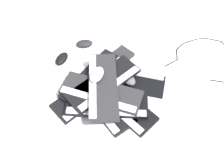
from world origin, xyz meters
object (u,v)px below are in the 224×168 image
(keyboard_1, at_px, (89,92))
(keyboard_7, at_px, (104,83))
(mouse_4, at_px, (84,44))
(keyboard_5, at_px, (107,105))
(keyboard_0, at_px, (102,67))
(mouse_3, at_px, (123,94))
(keyboard_6, at_px, (93,78))
(keyboard_9, at_px, (101,93))
(keyboard_8, at_px, (103,85))
(keyboard_2, at_px, (102,101))
(keyboard_3, at_px, (120,103))
(mouse_2, at_px, (97,74))
(keyboard_4, at_px, (127,80))
(mouse_1, at_px, (128,79))
(mouse_0, at_px, (62,59))

(keyboard_1, xyz_separation_m, keyboard_7, (0.00, -0.09, 0.06))
(keyboard_7, height_order, mouse_4, keyboard_7)
(keyboard_5, height_order, keyboard_7, keyboard_7)
(keyboard_0, xyz_separation_m, mouse_3, (-0.25, -0.07, 0.04))
(mouse_4, bearing_deg, keyboard_6, 97.88)
(keyboard_9, bearing_deg, keyboard_0, -12.40)
(keyboard_8, distance_m, mouse_3, 0.13)
(keyboard_8, xyz_separation_m, mouse_3, (-0.05, -0.10, -0.05))
(keyboard_1, height_order, keyboard_8, keyboard_8)
(mouse_3, bearing_deg, keyboard_2, -19.15)
(keyboard_3, bearing_deg, mouse_4, 13.30)
(keyboard_1, height_order, keyboard_7, keyboard_7)
(mouse_2, bearing_deg, keyboard_6, 48.20)
(keyboard_4, xyz_separation_m, keyboard_8, (-0.07, 0.16, 0.09))
(keyboard_6, bearing_deg, mouse_1, -106.68)
(keyboard_6, bearing_deg, keyboard_4, -101.03)
(keyboard_1, bearing_deg, keyboard_2, -137.53)
(mouse_0, bearing_deg, keyboard_6, 73.12)
(keyboard_0, xyz_separation_m, keyboard_1, (-0.17, 0.11, 0.00))
(mouse_2, bearing_deg, keyboard_2, -142.07)
(keyboard_0, xyz_separation_m, mouse_0, (0.12, 0.24, 0.01))
(keyboard_1, relative_size, keyboard_9, 1.01)
(keyboard_6, distance_m, mouse_4, 0.31)
(keyboard_0, distance_m, keyboard_9, 0.24)
(mouse_1, xyz_separation_m, mouse_2, (-0.00, 0.18, 0.09))
(keyboard_7, bearing_deg, mouse_1, -82.62)
(keyboard_4, relative_size, keyboard_9, 1.02)
(keyboard_8, bearing_deg, mouse_1, -71.62)
(keyboard_4, height_order, mouse_3, mouse_3)
(mouse_0, bearing_deg, mouse_2, 68.94)
(mouse_2, xyz_separation_m, mouse_3, (-0.10, -0.12, -0.09))
(keyboard_8, bearing_deg, mouse_2, 20.17)
(keyboard_4, bearing_deg, keyboard_2, 122.54)
(keyboard_5, bearing_deg, keyboard_7, -4.97)
(keyboard_0, relative_size, mouse_0, 4.09)
(mouse_0, relative_size, mouse_1, 1.00)
(keyboard_2, height_order, mouse_4, mouse_4)
(keyboard_1, relative_size, mouse_3, 4.15)
(keyboard_4, bearing_deg, keyboard_0, 43.57)
(keyboard_9, bearing_deg, keyboard_5, -164.22)
(keyboard_6, distance_m, mouse_0, 0.27)
(keyboard_0, height_order, keyboard_1, same)
(keyboard_7, bearing_deg, keyboard_8, 158.38)
(keyboard_2, xyz_separation_m, keyboard_3, (-0.04, -0.09, 0.00))
(mouse_1, bearing_deg, keyboard_3, -57.33)
(keyboard_8, height_order, mouse_1, keyboard_8)
(keyboard_4, distance_m, mouse_1, 0.04)
(keyboard_7, distance_m, keyboard_9, 0.07)
(keyboard_0, distance_m, keyboard_3, 0.28)
(mouse_0, height_order, mouse_2, mouse_2)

